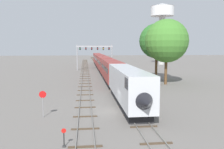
{
  "coord_description": "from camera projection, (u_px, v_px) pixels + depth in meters",
  "views": [
    {
      "loc": [
        -3.44,
        -27.45,
        7.5
      ],
      "look_at": [
        1.0,
        12.0,
        3.0
      ],
      "focal_mm": 38.44,
      "sensor_mm": 36.0,
      "label": 1
    }
  ],
  "objects": [
    {
      "name": "trackside_tree_mid",
      "position": [
        157.0,
        41.0,
        54.2
      ],
      "size": [
        7.89,
        7.89,
        12.92
      ],
      "color": "brown",
      "rests_on": "ground"
    },
    {
      "name": "water_tower",
      "position": [
        162.0,
        16.0,
        103.22
      ],
      "size": [
        10.14,
        10.14,
        26.24
      ],
      "color": "beige",
      "rests_on": "ground"
    },
    {
      "name": "switch_stand",
      "position": [
        64.0,
        140.0,
        18.07
      ],
      "size": [
        0.36,
        0.24,
        1.46
      ],
      "color": "black",
      "rests_on": "ground"
    },
    {
      "name": "stop_sign",
      "position": [
        43.0,
        100.0,
        25.66
      ],
      "size": [
        0.76,
        0.08,
        2.88
      ],
      "color": "gray",
      "rests_on": "ground"
    },
    {
      "name": "trackside_tree_left",
      "position": [
        167.0,
        41.0,
        47.86
      ],
      "size": [
        8.67,
        8.67,
        13.13
      ],
      "color": "brown",
      "rests_on": "ground"
    },
    {
      "name": "signal_gantry",
      "position": [
        95.0,
        51.0,
        79.18
      ],
      "size": [
        12.1,
        0.49,
        8.41
      ],
      "color": "#999BA0",
      "rests_on": "ground"
    },
    {
      "name": "passenger_train",
      "position": [
        104.0,
        64.0,
        69.57
      ],
      "size": [
        3.04,
        96.55,
        4.8
      ],
      "color": "silver",
      "rests_on": "ground"
    },
    {
      "name": "track_main",
      "position": [
        100.0,
        68.0,
        87.79
      ],
      "size": [
        2.6,
        200.0,
        0.16
      ],
      "color": "slate",
      "rests_on": "ground"
    },
    {
      "name": "ground_plane",
      "position": [
        115.0,
        111.0,
        28.33
      ],
      "size": [
        400.0,
        400.0,
        0.0
      ],
      "primitive_type": "plane",
      "color": "slate"
    },
    {
      "name": "track_near",
      "position": [
        85.0,
        74.0,
        67.43
      ],
      "size": [
        2.6,
        160.0,
        0.16
      ],
      "color": "slate",
      "rests_on": "ground"
    }
  ]
}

